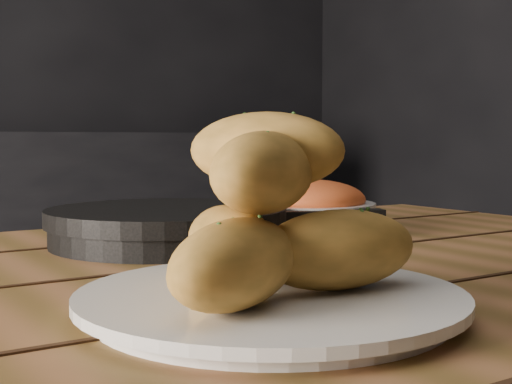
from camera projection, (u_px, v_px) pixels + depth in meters
name	position (u px, v px, depth m)	size (l,w,h in m)	color
plate	(271.00, 302.00, 0.53)	(0.29, 0.29, 0.02)	white
bread_rolls	(267.00, 216.00, 0.52)	(0.24, 0.22, 0.13)	gold
skillet	(168.00, 225.00, 0.88)	(0.41, 0.29, 0.05)	black
bowl	(309.00, 208.00, 1.01)	(0.19, 0.19, 0.07)	white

